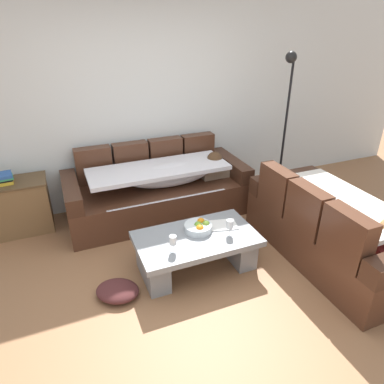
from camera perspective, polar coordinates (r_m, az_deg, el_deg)
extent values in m
plane|color=#936341|center=(3.34, 2.29, -16.66)|extent=(14.00, 14.00, 0.00)
cube|color=silver|center=(4.56, -9.03, 14.55)|extent=(9.00, 0.10, 2.70)
cube|color=#4C2B1C|center=(4.46, -5.57, -1.18)|extent=(2.25, 0.92, 0.42)
cube|color=#4C2B1C|center=(4.50, -15.98, 4.30)|extent=(0.44, 0.16, 0.46)
cube|color=#4C2B1C|center=(4.56, -10.10, 5.26)|extent=(0.44, 0.16, 0.46)
cube|color=#4C2B1C|center=(4.67, -4.44, 6.14)|extent=(0.44, 0.16, 0.46)
cube|color=#4C2B1C|center=(4.83, 0.93, 6.92)|extent=(0.44, 0.16, 0.46)
cube|color=#3D2216|center=(4.18, -19.43, 0.08)|extent=(0.18, 0.92, 0.20)
cube|color=#3D2216|center=(4.69, 6.44, 4.44)|extent=(0.18, 0.92, 0.20)
cube|color=gray|center=(4.59, 3.50, 3.40)|extent=(0.36, 0.28, 0.11)
sphere|color=beige|center=(4.49, 3.77, 5.09)|extent=(0.21, 0.21, 0.21)
sphere|color=#4C331E|center=(4.48, 3.78, 5.44)|extent=(0.20, 0.20, 0.20)
ellipsoid|color=silver|center=(4.30, -3.72, 2.99)|extent=(1.10, 0.44, 0.28)
cube|color=silver|center=(4.21, -5.56, 3.82)|extent=(1.70, 0.60, 0.05)
cube|color=silver|center=(4.08, -3.73, -3.61)|extent=(1.44, 0.04, 0.38)
cube|color=#4C2B1C|center=(3.96, 21.94, -7.17)|extent=(0.92, 1.87, 0.42)
cube|color=#4C2B1C|center=(3.20, 24.28, -6.76)|extent=(0.16, 0.47, 0.46)
cube|color=#4C2B1C|center=(3.50, 18.61, -2.73)|extent=(0.16, 0.47, 0.46)
cube|color=#4C2B1C|center=(3.84, 13.92, 0.64)|extent=(0.16, 0.47, 0.46)
cube|color=#3D2216|center=(4.36, 15.25, 1.78)|extent=(0.92, 0.18, 0.20)
cube|color=#B23838|center=(3.53, 29.05, -8.08)|extent=(0.28, 0.36, 0.11)
ellipsoid|color=silver|center=(3.85, 22.92, -2.30)|extent=(0.44, 0.95, 0.28)
cube|color=silver|center=(3.79, 23.86, -1.22)|extent=(0.60, 1.39, 0.05)
cube|color=silver|center=(4.24, 26.35, -5.41)|extent=(0.04, 1.18, 0.38)
cube|color=gray|center=(3.43, 0.73, -7.75)|extent=(1.20, 0.68, 0.06)
cube|color=gray|center=(3.42, -6.55, -12.00)|extent=(0.20, 0.54, 0.32)
cube|color=gray|center=(3.71, 7.33, -8.57)|extent=(0.20, 0.54, 0.32)
cylinder|color=silver|center=(3.48, 1.02, -5.93)|extent=(0.28, 0.28, 0.07)
sphere|color=orange|center=(3.41, 1.31, -6.11)|extent=(0.08, 0.08, 0.08)
sphere|color=#6DA431|center=(3.47, 1.02, -5.55)|extent=(0.08, 0.08, 0.08)
sphere|color=orange|center=(3.52, 1.50, -4.95)|extent=(0.08, 0.08, 0.08)
sphere|color=olive|center=(3.48, 2.32, -5.38)|extent=(0.08, 0.08, 0.08)
cylinder|color=silver|center=(3.21, -3.13, -9.74)|extent=(0.06, 0.06, 0.01)
cylinder|color=silver|center=(3.19, -3.15, -9.16)|extent=(0.01, 0.01, 0.07)
cylinder|color=silver|center=(3.14, -3.19, -7.98)|extent=(0.07, 0.07, 0.08)
cylinder|color=silver|center=(3.45, 6.20, -7.00)|extent=(0.06, 0.06, 0.01)
cylinder|color=silver|center=(3.43, 6.23, -6.44)|extent=(0.01, 0.01, 0.07)
cylinder|color=silver|center=(3.39, 6.30, -5.31)|extent=(0.07, 0.07, 0.08)
cube|color=white|center=(3.59, 5.19, -5.47)|extent=(0.32, 0.27, 0.01)
cube|color=brown|center=(4.53, -26.87, -2.29)|extent=(0.70, 0.42, 0.62)
cube|color=brown|center=(4.40, -27.72, 1.35)|extent=(0.72, 0.44, 0.02)
cube|color=gold|center=(4.41, -28.44, 1.61)|extent=(0.15, 0.21, 0.04)
cube|color=black|center=(4.39, -28.63, 1.91)|extent=(0.17, 0.18, 0.02)
cube|color=#338C59|center=(4.37, -28.62, 2.14)|extent=(0.19, 0.20, 0.02)
cube|color=#2D569E|center=(4.37, -28.82, 2.46)|extent=(0.19, 0.22, 0.03)
cylinder|color=black|center=(5.27, 13.98, 0.28)|extent=(0.28, 0.28, 0.02)
cylinder|color=black|center=(4.94, 15.15, 9.75)|extent=(0.03, 0.03, 1.80)
sphere|color=black|center=(4.61, 16.15, 20.71)|extent=(0.14, 0.14, 0.14)
ellipsoid|color=#4C2323|center=(3.35, -12.26, -15.74)|extent=(0.51, 0.49, 0.12)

